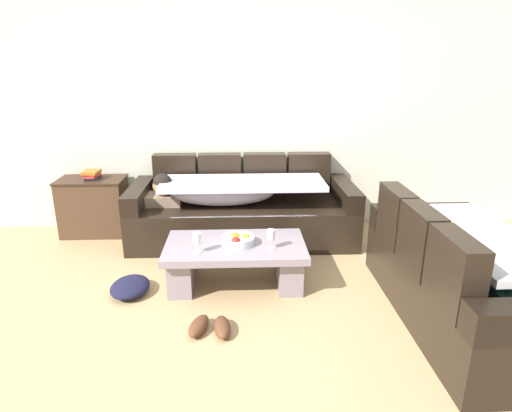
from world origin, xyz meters
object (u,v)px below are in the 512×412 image
Objects in this scene: fruit_bowl at (238,240)px; wine_glass_near_right at (271,235)px; couch_along_wall at (239,210)px; side_cabinet at (94,206)px; coffee_table at (235,259)px; book_stack_on_cabinet at (92,175)px; pair_of_shoes at (210,327)px; wine_glass_near_left at (197,239)px; couch_near_window at (464,278)px; crumpled_garment at (130,287)px.

fruit_bowl is 1.69× the size of wine_glass_near_right.
couch_along_wall reaches higher than side_cabinet.
coffee_table is 5.57× the size of book_stack_on_cabinet.
wine_glass_near_left is at bearing 102.61° from pair_of_shoes.
side_cabinet is (-1.89, 1.38, -0.17)m from wine_glass_near_right.
couch_near_window is 2.63× the size of side_cabinet.
side_cabinet is (-1.28, 1.43, -0.17)m from wine_glass_near_left.
wine_glass_near_left is at bearing -48.12° from side_cabinet.
pair_of_shoes is at bearing -55.07° from book_stack_on_cabinet.
wine_glass_near_right is 0.23× the size of side_cabinet.
couch_along_wall is 1.53m from crumpled_garment.
couch_along_wall is 14.40× the size of wine_glass_near_right.
crumpled_garment is at bearing -178.70° from wine_glass_near_right.
fruit_bowl is at bearing -38.42° from side_cabinet.
coffee_table is 7.23× the size of wine_glass_near_left.
coffee_table reaches higher than crumpled_garment.
couch_near_window is at bearing 3.20° from pair_of_shoes.
fruit_bowl is 0.39× the size of side_cabinet.
couch_near_window is 3.79m from side_cabinet.
coffee_table is at bearing -38.84° from book_stack_on_cabinet.
crumpled_garment is (-0.92, -0.12, -0.36)m from fruit_bowl.
fruit_bowl is 0.30m from wine_glass_near_right.
coffee_table is 0.18m from fruit_bowl.
wine_glass_near_left is (-0.33, -0.15, 0.08)m from fruit_bowl.
pair_of_shoes is 0.85× the size of crumpled_garment.
wine_glass_near_right is (0.60, 0.05, 0.00)m from wine_glass_near_left.
couch_near_window is at bearing -20.07° from coffee_table.
fruit_bowl is 0.37m from wine_glass_near_left.
wine_glass_near_right is (0.26, -1.15, 0.17)m from couch_along_wall.
pair_of_shoes is at bearing -97.19° from couch_along_wall.
book_stack_on_cabinet is 0.54× the size of crumpled_garment.
book_stack_on_cabinet reaches higher than coffee_table.
wine_glass_near_right is at bearing 5.09° from wine_glass_near_left.
couch_near_window is at bearing -45.17° from couch_along_wall.
wine_glass_near_left is (-2.00, 0.46, 0.16)m from couch_near_window.
coffee_table is at bearing -38.59° from side_cabinet.
fruit_bowl is (-1.67, 0.61, 0.09)m from couch_near_window.
couch_along_wall is 8.54× the size of fruit_bowl.
couch_along_wall reaches higher than wine_glass_near_right.
fruit_bowl is (0.03, -0.01, 0.18)m from coffee_table.
book_stack_on_cabinet reaches higher than wine_glass_near_left.
book_stack_on_cabinet is at bearing 115.92° from crumpled_garment.
fruit_bowl is 2.06m from book_stack_on_cabinet.
couch_along_wall reaches higher than coffee_table.
couch_along_wall is 1.67m from book_stack_on_cabinet.
fruit_bowl is at bearing 70.06° from couch_near_window.
fruit_bowl is at bearing 73.64° from pair_of_shoes.
couch_along_wall is at bearing 89.20° from fruit_bowl.
wine_glass_near_right is 2.33m from book_stack_on_cabinet.
couch_along_wall is 11.09× the size of book_stack_on_cabinet.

